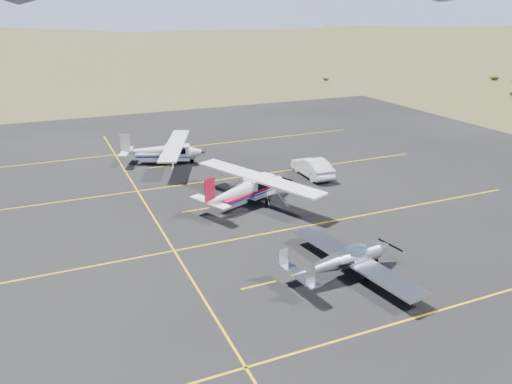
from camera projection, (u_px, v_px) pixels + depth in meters
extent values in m
plane|color=#383D1C|center=(281.00, 247.00, 29.75)|extent=(1600.00, 1600.00, 0.00)
cube|color=black|center=(238.00, 206.00, 35.76)|extent=(72.00, 72.00, 0.02)
cube|color=silver|center=(355.00, 260.00, 26.64)|extent=(2.74, 9.17, 0.12)
ellipsoid|color=#99BFD8|center=(355.00, 251.00, 26.47)|extent=(1.77, 1.17, 0.82)
cube|color=silver|center=(299.00, 273.00, 24.71)|extent=(1.13, 3.09, 0.06)
cube|color=silver|center=(310.00, 276.00, 23.59)|extent=(0.56, 0.14, 1.01)
cube|color=silver|center=(284.00, 257.00, 25.35)|extent=(0.56, 0.14, 1.01)
cylinder|color=black|center=(376.00, 261.00, 27.64)|extent=(0.35, 0.14, 0.34)
cylinder|color=black|center=(367.00, 279.00, 25.77)|extent=(0.41, 0.17, 0.40)
cylinder|color=black|center=(336.00, 260.00, 27.69)|extent=(0.41, 0.17, 0.40)
cube|color=white|center=(260.00, 186.00, 36.55)|extent=(2.55, 1.97, 1.39)
cube|color=white|center=(258.00, 177.00, 36.16)|extent=(5.87, 11.05, 0.14)
cube|color=black|center=(260.00, 182.00, 36.45)|extent=(1.99, 1.77, 0.57)
cube|color=#AC0E2C|center=(247.00, 192.00, 35.68)|extent=(5.21, 3.11, 0.19)
cube|color=#AC0E2C|center=(210.00, 190.00, 32.92)|extent=(0.83, 0.41, 1.65)
cube|color=white|center=(210.00, 202.00, 33.21)|extent=(1.99, 3.33, 0.06)
cylinder|color=black|center=(272.00, 193.00, 37.77)|extent=(0.38, 0.24, 0.37)
cylinder|color=black|center=(268.00, 202.00, 35.94)|extent=(0.47, 0.30, 0.45)
cylinder|color=black|center=(246.00, 194.00, 37.34)|extent=(0.47, 0.30, 0.45)
cube|color=silver|center=(178.00, 152.00, 45.14)|extent=(2.43, 1.86, 1.33)
cube|color=silver|center=(175.00, 145.00, 44.89)|extent=(5.45, 10.63, 0.14)
cube|color=black|center=(177.00, 149.00, 45.04)|extent=(1.90, 1.68, 0.54)
cube|color=silver|center=(163.00, 154.00, 45.14)|extent=(5.00, 2.90, 0.18)
cube|color=silver|center=(125.00, 143.00, 44.68)|extent=(0.80, 0.38, 1.58)
cube|color=silver|center=(126.00, 151.00, 44.96)|extent=(1.86, 3.20, 0.06)
cylinder|color=black|center=(192.00, 161.00, 45.48)|extent=(0.37, 0.22, 0.35)
cylinder|color=black|center=(173.00, 164.00, 44.45)|extent=(0.45, 0.28, 0.43)
cylinder|color=black|center=(176.00, 158.00, 46.39)|extent=(0.45, 0.28, 0.43)
imported|color=white|center=(312.00, 167.00, 41.81)|extent=(1.78, 4.85, 1.59)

